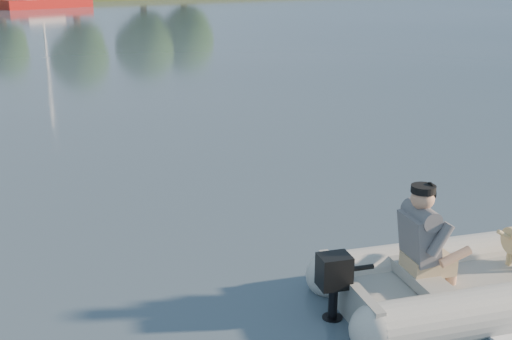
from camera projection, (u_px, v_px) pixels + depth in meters
water at (390, 298)px, 6.48m from camera, size 160.00×160.00×0.00m
dinghy at (483, 245)px, 6.35m from camera, size 5.56×4.92×1.32m
man at (422, 234)px, 6.17m from camera, size 0.84×0.78×1.03m
outboard_motor at (333, 290)px, 6.02m from camera, size 0.46×0.39×0.75m
sailboat at (46, 2)px, 51.54m from camera, size 7.43×3.31×9.86m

